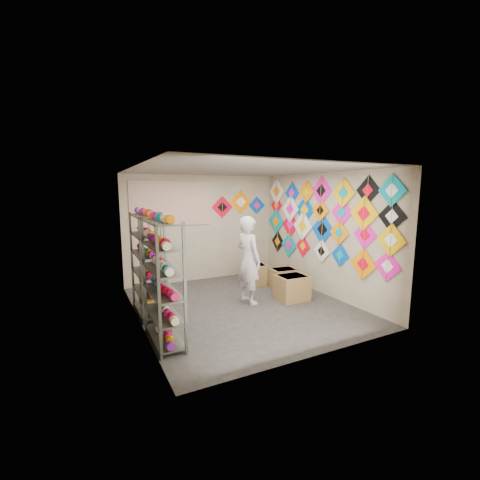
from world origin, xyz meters
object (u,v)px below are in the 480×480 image
carton_a (292,288)px  carton_b (283,279)px  shelf_rack_front (163,282)px  carton_c (254,274)px  shopkeeper (248,260)px  shelf_rack_back (146,264)px

carton_a → carton_b: carton_a is taller
shelf_rack_front → carton_c: 3.48m
shopkeeper → carton_a: size_ratio=2.84×
carton_b → carton_c: 0.77m
shelf_rack_back → carton_a: 3.03m
shelf_rack_front → carton_b: size_ratio=3.30×
shelf_rack_back → shopkeeper: (1.98, -0.33, -0.05)m
shopkeeper → carton_c: size_ratio=3.06×
shelf_rack_front → carton_c: (2.72, 2.06, -0.69)m
shelf_rack_front → carton_c: shelf_rack_front is taller
shelf_rack_front → shopkeeper: 2.21m
carton_c → carton_a: bearing=-68.6°
carton_c → carton_b: bearing=-37.4°
shelf_rack_front → shopkeeper: shelf_rack_front is taller
shelf_rack_front → carton_a: bearing=13.6°
shopkeeper → carton_a: bearing=-116.6°
shelf_rack_back → carton_b: shelf_rack_back is taller
carton_b → carton_c: (-0.47, 0.60, 0.02)m
shelf_rack_front → carton_b: bearing=24.5°
shopkeeper → carton_c: (0.74, 1.09, -0.64)m
shelf_rack_back → carton_a: size_ratio=2.99×
shelf_rack_front → shopkeeper: (1.98, 0.97, -0.05)m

